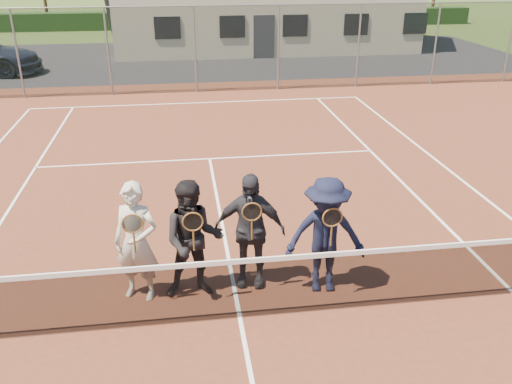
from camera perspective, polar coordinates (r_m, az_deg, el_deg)
ground at (r=26.57m, az=-6.88°, el=13.60°), size 220.00×220.00×0.00m
court_surface at (r=7.74m, az=-1.71°, el=-13.15°), size 30.00×30.00×0.02m
tarmac_carpark at (r=26.77m, az=-15.68°, el=13.00°), size 40.00×12.00×0.01m
hedge_row at (r=38.37m, az=-7.56°, el=17.54°), size 40.00×1.20×1.10m
court_markings at (r=7.73m, az=-1.71°, el=-13.06°), size 11.03×23.83×0.01m
tennis_net at (r=7.43m, az=-1.76°, el=-9.89°), size 11.68×0.08×1.10m
perimeter_fence at (r=19.90m, az=-6.44°, el=14.66°), size 30.07×0.07×3.02m
player_a at (r=7.87m, az=-12.47°, el=-5.17°), size 0.77×0.64×1.80m
player_b at (r=7.79m, az=-6.60°, el=-5.05°), size 0.90×0.71×1.80m
player_c at (r=8.01m, az=-0.69°, el=-4.03°), size 1.13×0.67×1.80m
player_d at (r=7.92m, az=7.34°, el=-4.59°), size 1.24×0.82×1.80m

